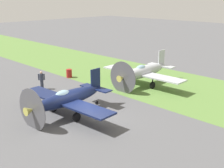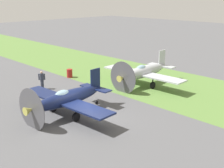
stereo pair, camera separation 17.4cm
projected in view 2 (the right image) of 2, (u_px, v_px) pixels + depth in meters
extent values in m
plane|color=#515154|center=(89.00, 120.00, 20.60)|extent=(160.00, 160.00, 0.00)
cube|color=#567A38|center=(177.00, 87.00, 27.99)|extent=(120.00, 11.00, 0.01)
ellipsoid|color=#141E47|center=(68.00, 98.00, 21.28)|extent=(1.51, 6.19, 1.12)
cube|color=#141E47|center=(65.00, 101.00, 21.07)|extent=(8.73, 2.08, 0.13)
cube|color=#141E47|center=(95.00, 79.00, 23.04)|extent=(0.15, 1.00, 1.71)
cube|color=#141E47|center=(95.00, 88.00, 23.24)|extent=(2.93, 0.99, 0.09)
cone|color=#B7B24C|center=(29.00, 110.00, 18.94)|extent=(0.62, 0.67, 0.58)
cylinder|color=#4C4C51|center=(32.00, 110.00, 19.07)|extent=(2.88, 0.22, 2.88)
ellipsoid|color=#8CB2C6|center=(62.00, 94.00, 20.79)|extent=(0.71, 1.30, 0.63)
cylinder|color=black|center=(76.00, 117.00, 20.42)|extent=(0.24, 0.62, 0.61)
cylinder|color=black|center=(76.00, 111.00, 20.29)|extent=(0.11, 0.11, 0.87)
cylinder|color=black|center=(53.00, 108.00, 22.09)|extent=(0.24, 0.62, 0.61)
cylinder|color=black|center=(53.00, 102.00, 21.97)|extent=(0.11, 0.11, 0.87)
cylinder|color=black|center=(97.00, 102.00, 23.67)|extent=(0.13, 0.29, 0.29)
ellipsoid|color=#B2B7BC|center=(145.00, 71.00, 28.51)|extent=(1.40, 6.39, 1.16)
cube|color=#B2B7BC|center=(142.00, 73.00, 28.29)|extent=(9.02, 1.94, 0.13)
cube|color=#B2B7BC|center=(162.00, 59.00, 30.28)|extent=(0.13, 1.03, 1.77)
cube|color=#B2B7BC|center=(161.00, 66.00, 30.49)|extent=(3.02, 0.96, 0.09)
cone|color=#B7B24C|center=(121.00, 78.00, 26.14)|extent=(0.62, 0.68, 0.60)
cylinder|color=#4C4C51|center=(123.00, 78.00, 26.27)|extent=(2.99, 0.15, 2.99)
ellipsoid|color=#8CB2C6|center=(141.00, 68.00, 28.00)|extent=(0.70, 1.33, 0.65)
cylinder|color=black|center=(153.00, 85.00, 27.59)|extent=(0.23, 0.64, 0.63)
cylinder|color=black|center=(153.00, 81.00, 27.46)|extent=(0.11, 0.11, 0.90)
cylinder|color=black|center=(131.00, 80.00, 29.38)|extent=(0.23, 0.64, 0.63)
cylinder|color=black|center=(131.00, 76.00, 29.25)|extent=(0.11, 0.11, 0.90)
cylinder|color=black|center=(161.00, 77.00, 30.93)|extent=(0.12, 0.30, 0.30)
cylinder|color=#2D3342|center=(42.00, 84.00, 27.44)|extent=(0.30, 0.30, 0.88)
cylinder|color=#2D3342|center=(42.00, 77.00, 27.22)|extent=(0.38, 0.38, 0.62)
sphere|color=tan|center=(41.00, 72.00, 27.10)|extent=(0.23, 0.23, 0.23)
cylinder|color=#2D3342|center=(45.00, 77.00, 27.25)|extent=(0.11, 0.11, 0.59)
cylinder|color=#2D3342|center=(39.00, 77.00, 27.19)|extent=(0.11, 0.11, 0.59)
cylinder|color=maroon|center=(70.00, 73.00, 31.36)|extent=(0.60, 0.60, 0.90)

